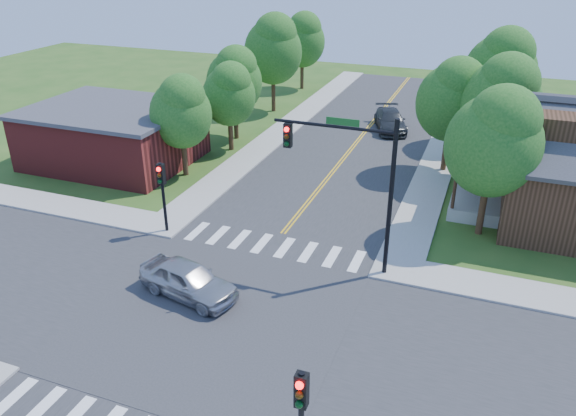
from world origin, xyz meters
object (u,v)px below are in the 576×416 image
at_px(signal_mast_ne, 353,169).
at_px(signal_pole_se, 301,407).
at_px(signal_pole_nw, 162,185).
at_px(car_silver, 188,281).
at_px(car_dgrey, 390,121).

distance_m(signal_mast_ne, signal_pole_se, 11.55).
relative_size(signal_pole_nw, car_silver, 0.80).
relative_size(signal_mast_ne, car_dgrey, 1.29).
distance_m(car_silver, car_dgrey, 25.49).
bearing_deg(signal_pole_se, car_silver, 137.59).
xyz_separation_m(car_silver, car_dgrey, (3.39, 25.26, -0.01)).
height_order(signal_pole_nw, car_silver, signal_pole_nw).
relative_size(signal_pole_se, signal_pole_nw, 1.00).
xyz_separation_m(signal_mast_ne, car_silver, (-5.63, -4.53, -4.09)).
bearing_deg(signal_pole_se, signal_mast_ne, 98.56).
bearing_deg(signal_pole_nw, car_silver, -49.31).
distance_m(signal_pole_se, car_dgrey, 32.25).
xyz_separation_m(signal_pole_se, car_silver, (-7.32, 6.69, -1.90)).
relative_size(car_silver, car_dgrey, 0.85).
bearing_deg(car_dgrey, signal_pole_se, -102.26).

